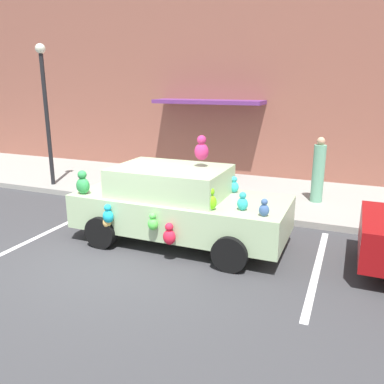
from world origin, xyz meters
The scene contains 9 objects.
ground_plane centered at (0.00, 0.00, 0.00)m, with size 60.00×60.00×0.00m, color #38383A.
sidewalk centered at (0.00, 5.00, 0.07)m, with size 24.00×4.00×0.15m, color gray.
storefront_building centered at (-0.01, 7.14, 3.19)m, with size 24.00×1.25×6.40m.
parking_stripe_front centered at (3.44, 1.00, 0.00)m, with size 0.12×3.60×0.01m, color silver.
parking_stripe_rear centered at (-2.17, 1.00, 0.00)m, with size 0.12×3.60×0.01m, color silver.
plush_covered_car centered at (0.66, 1.20, 0.80)m, with size 4.26×2.05×2.17m.
teddy_bear_on_sidewalk centered at (-1.43, 3.69, 0.42)m, with size 0.31×0.26×0.59m.
street_lamp_post centered at (-4.58, 3.50, 2.62)m, with size 0.28×0.28×4.05m.
pedestrian_walking_past centered at (3.03, 4.70, 0.94)m, with size 0.31×0.31×1.68m.
Camera 1 is at (3.84, -5.69, 3.16)m, focal length 37.02 mm.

